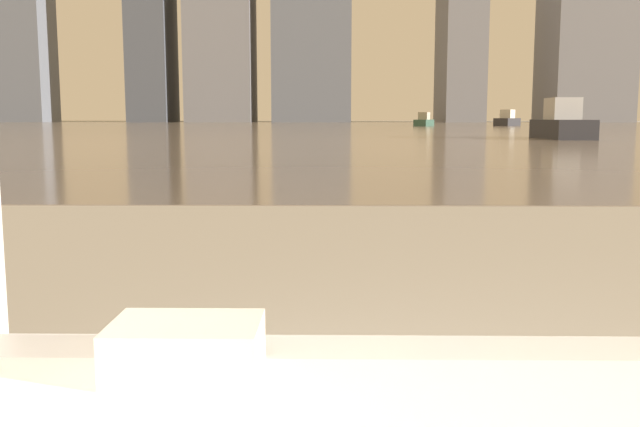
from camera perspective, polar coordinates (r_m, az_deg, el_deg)
name	(u,v)px	position (r m, az deg, el deg)	size (l,w,h in m)	color
towel_stack	(186,348)	(1.12, -10.67, -10.51)	(0.23, 0.16, 0.08)	silver
harbor_water	(331,127)	(62.13, 0.90, 6.94)	(180.00, 110.00, 0.01)	gray
harbor_boat_0	(424,121)	(68.70, 8.32, 7.32)	(2.35, 3.66, 1.30)	#335647
harbor_boat_1	(562,124)	(30.55, 18.79, 6.77)	(1.60, 4.40, 1.64)	#2D2D33
harbor_boat_3	(507,120)	(72.95, 14.75, 7.25)	(3.40, 4.32, 1.57)	#2D2D33
skyline_tower_0	(16,6)	(129.96, -23.16, 14.99)	(10.03, 8.20, 37.24)	slate
skyline_tower_1	(151,22)	(122.63, -13.36, 14.65)	(6.43, 10.20, 32.07)	#4C515B
skyline_tower_2	(221,28)	(120.33, -7.96, 14.51)	(10.61, 10.65, 30.36)	slate
skyline_tower_3	(312,13)	(119.33, -0.65, 15.76)	(12.51, 11.05, 34.99)	slate
skyline_tower_5	(585,33)	(125.72, 20.45, 13.39)	(12.37, 13.78, 28.54)	slate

